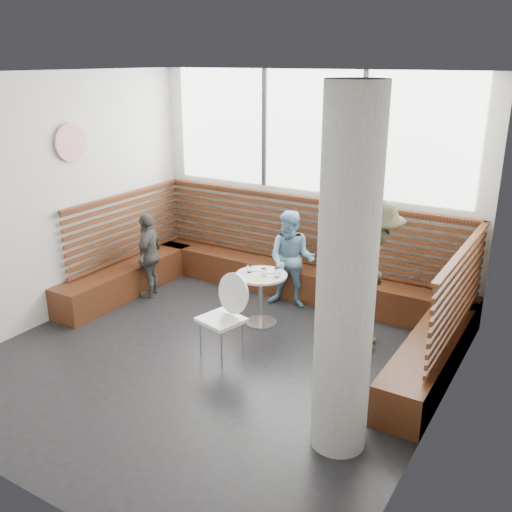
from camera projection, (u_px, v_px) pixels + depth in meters
The scene contains 15 objects.
room at pixel (208, 229), 6.11m from camera, with size 5.00×5.00×3.20m.
booth at pixel (285, 281), 7.93m from camera, with size 5.00×2.50×1.44m.
concrete_column at pixel (346, 280), 4.72m from camera, with size 0.50×0.50×3.20m, color gray.
wall_art at pixel (71, 142), 7.41m from camera, with size 0.50×0.50×0.03m, color white.
cafe_table at pixel (261, 288), 7.42m from camera, with size 0.68×0.68×0.70m.
cafe_chair at pixel (225, 309), 6.58m from camera, with size 0.48×0.47×1.01m.
adult_man at pixel (372, 276), 6.70m from camera, with size 1.19×0.68×1.84m, color #41422C.
child_back at pixel (292, 260), 7.91m from camera, with size 0.67×0.52×1.38m, color #76A9CD.
child_left at pixel (149, 255), 8.30m from camera, with size 0.73×0.30×1.25m, color #4F4B48.
plate_near at pixel (255, 269), 7.53m from camera, with size 0.19×0.19×0.01m, color white.
plate_far at pixel (271, 271), 7.47m from camera, with size 0.22×0.22×0.02m, color white.
glass_left at pixel (249, 269), 7.42m from camera, with size 0.06×0.06×0.10m, color white.
glass_mid at pixel (264, 272), 7.29m from camera, with size 0.06×0.06×0.10m, color white.
glass_right at pixel (277, 272), 7.25m from camera, with size 0.08×0.08×0.12m, color white.
menu_card at pixel (257, 278), 7.22m from camera, with size 0.19×0.13×0.00m, color #A5C64C.
Camera 1 is at (3.49, -4.74, 3.34)m, focal length 40.00 mm.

